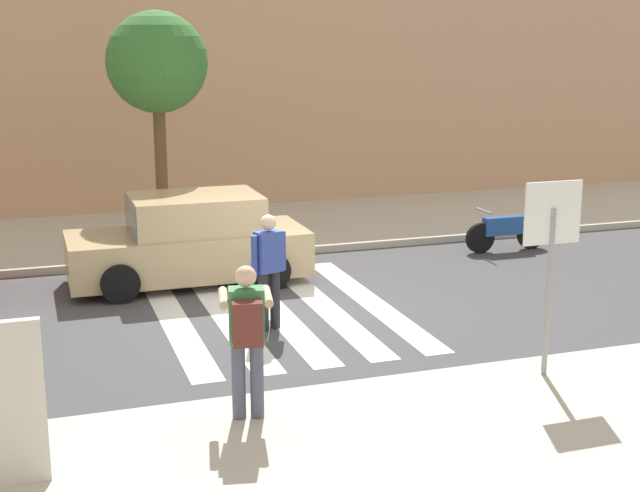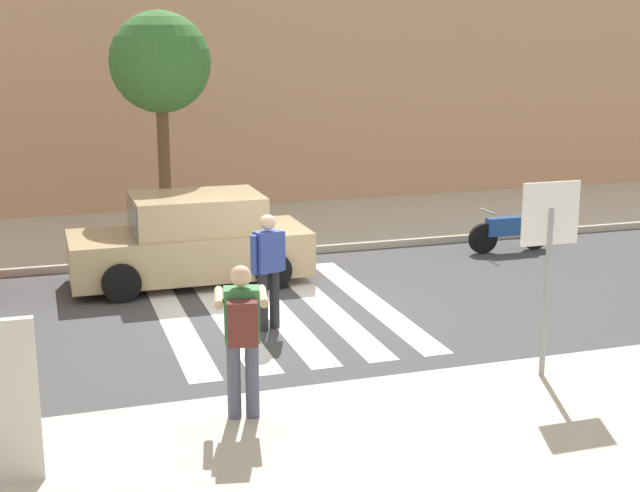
% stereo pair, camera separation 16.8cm
% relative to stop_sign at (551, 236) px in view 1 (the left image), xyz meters
% --- Properties ---
extents(ground_plane, '(120.00, 120.00, 0.00)m').
position_rel_stop_sign_xyz_m(ground_plane, '(-2.33, 3.76, -1.90)').
color(ground_plane, '#424244').
extents(sidewalk_far, '(60.00, 4.80, 0.14)m').
position_rel_stop_sign_xyz_m(sidewalk_far, '(-2.33, 9.76, -1.83)').
color(sidewalk_far, beige).
rests_on(sidewalk_far, ground).
extents(building_facade_far, '(56.00, 4.00, 6.07)m').
position_rel_stop_sign_xyz_m(building_facade_far, '(-2.33, 14.16, 1.14)').
color(building_facade_far, tan).
rests_on(building_facade_far, ground).
extents(crosswalk_stripe_0, '(0.44, 5.20, 0.01)m').
position_rel_stop_sign_xyz_m(crosswalk_stripe_0, '(-3.93, 3.96, -1.89)').
color(crosswalk_stripe_0, silver).
rests_on(crosswalk_stripe_0, ground).
extents(crosswalk_stripe_1, '(0.44, 5.20, 0.01)m').
position_rel_stop_sign_xyz_m(crosswalk_stripe_1, '(-3.13, 3.96, -1.89)').
color(crosswalk_stripe_1, silver).
rests_on(crosswalk_stripe_1, ground).
extents(crosswalk_stripe_2, '(0.44, 5.20, 0.01)m').
position_rel_stop_sign_xyz_m(crosswalk_stripe_2, '(-2.33, 3.96, -1.89)').
color(crosswalk_stripe_2, silver).
rests_on(crosswalk_stripe_2, ground).
extents(crosswalk_stripe_3, '(0.44, 5.20, 0.01)m').
position_rel_stop_sign_xyz_m(crosswalk_stripe_3, '(-1.53, 3.96, -1.89)').
color(crosswalk_stripe_3, silver).
rests_on(crosswalk_stripe_3, ground).
extents(crosswalk_stripe_4, '(0.44, 5.20, 0.01)m').
position_rel_stop_sign_xyz_m(crosswalk_stripe_4, '(-0.73, 3.96, -1.89)').
color(crosswalk_stripe_4, silver).
rests_on(crosswalk_stripe_4, ground).
extents(stop_sign, '(0.76, 0.08, 2.42)m').
position_rel_stop_sign_xyz_m(stop_sign, '(0.00, 0.00, 0.00)').
color(stop_sign, gray).
rests_on(stop_sign, sidewalk_near).
extents(photographer_with_backpack, '(0.68, 0.91, 1.72)m').
position_rel_stop_sign_xyz_m(photographer_with_backpack, '(-3.79, -0.11, -0.73)').
color(photographer_with_backpack, '#474C60').
rests_on(photographer_with_backpack, sidewalk_near).
extents(pedestrian_crossing, '(0.56, 0.34, 1.72)m').
position_rel_stop_sign_xyz_m(pedestrian_crossing, '(-2.66, 3.15, -0.92)').
color(pedestrian_crossing, '#232328').
rests_on(pedestrian_crossing, ground).
extents(parked_car_tan, '(4.10, 1.92, 1.55)m').
position_rel_stop_sign_xyz_m(parked_car_tan, '(-3.28, 6.06, -1.17)').
color(parked_car_tan, tan).
rests_on(parked_car_tan, ground).
extents(motorcycle, '(1.76, 0.60, 0.87)m').
position_rel_stop_sign_xyz_m(motorcycle, '(3.14, 6.36, -1.49)').
color(motorcycle, black).
rests_on(motorcycle, ground).
extents(street_tree_center, '(1.98, 1.98, 4.57)m').
position_rel_stop_sign_xyz_m(street_tree_center, '(-3.33, 8.81, 1.77)').
color(street_tree_center, brown).
rests_on(street_tree_center, sidewalk_far).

